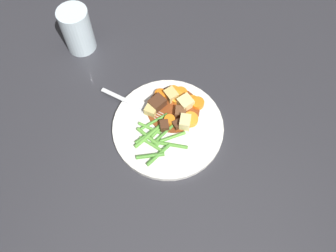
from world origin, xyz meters
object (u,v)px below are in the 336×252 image
carrot_slice_5 (173,92)px  potato_chunk_0 (185,122)px  meat_chunk_3 (164,126)px  meat_chunk_1 (178,124)px  dinner_plate (168,127)px  potato_chunk_2 (185,103)px  meat_chunk_0 (181,112)px  carrot_slice_7 (180,93)px  carrot_slice_6 (171,120)px  fork (135,105)px  potato_chunk_1 (171,95)px  potato_chunk_3 (152,109)px  carrot_slice_1 (190,119)px  carrot_slice_2 (177,98)px  carrot_slice_3 (161,95)px  meat_chunk_2 (157,103)px  carrot_slice_4 (192,101)px  water_glass (77,30)px  carrot_slice_0 (198,103)px

carrot_slice_5 → potato_chunk_0: 0.09m
meat_chunk_3 → meat_chunk_1: bearing=-66.1°
dinner_plate → meat_chunk_3: 0.02m
potato_chunk_2 → meat_chunk_0: (-0.03, 0.00, -0.00)m
meat_chunk_0 → carrot_slice_7: bearing=15.3°
meat_chunk_3 → potato_chunk_2: bearing=-23.9°
carrot_slice_6 → potato_chunk_0: (-0.00, -0.03, 0.01)m
potato_chunk_0 → fork: size_ratio=0.17×
potato_chunk_1 → meat_chunk_0: size_ratio=1.18×
potato_chunk_2 → potato_chunk_3: (-0.04, 0.07, -0.00)m
dinner_plate → potato_chunk_3: bearing=60.5°
carrot_slice_5 → meat_chunk_0: bearing=-148.5°
potato_chunk_3 → meat_chunk_0: size_ratio=1.21×
fork → meat_chunk_3: bearing=-114.4°
carrot_slice_1 → carrot_slice_5: (0.06, 0.06, -0.00)m
carrot_slice_6 → meat_chunk_0: 0.03m
carrot_slice_2 → potato_chunk_0: bearing=-150.1°
meat_chunk_0 → carrot_slice_3: bearing=59.3°
meat_chunk_2 → meat_chunk_3: meat_chunk_2 is taller
carrot_slice_4 → meat_chunk_0: meat_chunk_0 is taller
carrot_slice_3 → meat_chunk_1: bearing=-137.4°
carrot_slice_3 → meat_chunk_1: size_ratio=1.25×
carrot_slice_1 → fork: 0.13m
dinner_plate → carrot_slice_5: 0.09m
meat_chunk_2 → water_glass: 0.28m
carrot_slice_4 → carrot_slice_7: bearing=70.0°
meat_chunk_3 → potato_chunk_0: bearing=-66.5°
potato_chunk_1 → carrot_slice_4: bearing=-87.2°
carrot_slice_2 → carrot_slice_5: carrot_slice_2 is taller
carrot_slice_7 → water_glass: size_ratio=0.27×
potato_chunk_3 → meat_chunk_1: potato_chunk_3 is taller
potato_chunk_0 → meat_chunk_2: bearing=67.6°
carrot_slice_5 → meat_chunk_1: bearing=-157.7°
dinner_plate → meat_chunk_2: size_ratio=7.23×
potato_chunk_2 → carrot_slice_6: bearing=158.1°
carrot_slice_6 → meat_chunk_1: size_ratio=1.10×
carrot_slice_5 → water_glass: (0.08, 0.27, 0.04)m
potato_chunk_2 → meat_chunk_2: 0.07m
carrot_slice_5 → potato_chunk_0: potato_chunk_0 is taller
potato_chunk_2 → carrot_slice_1: bearing=-148.9°
potato_chunk_3 → meat_chunk_0: potato_chunk_3 is taller
carrot_slice_3 → water_glass: (0.10, 0.25, 0.04)m
carrot_slice_0 → carrot_slice_2: 0.05m
potato_chunk_2 → water_glass: (0.11, 0.31, 0.03)m
carrot_slice_0 → carrot_slice_4: 0.01m
carrot_slice_7 → potato_chunk_3: bearing=140.2°
carrot_slice_2 → carrot_slice_6: (-0.06, -0.00, 0.00)m
carrot_slice_6 → meat_chunk_0: (0.03, -0.02, 0.00)m
dinner_plate → carrot_slice_5: (0.09, 0.01, 0.01)m
meat_chunk_2 → water_glass: water_glass is taller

